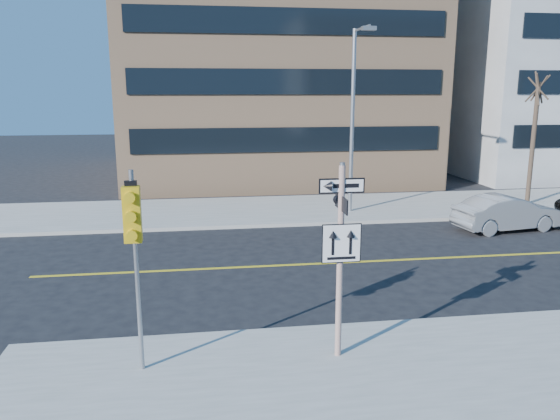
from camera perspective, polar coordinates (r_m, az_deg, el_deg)
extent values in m
plane|color=black|center=(14.17, 3.50, -10.78)|extent=(120.00, 120.00, 0.00)
cylinder|color=silver|center=(11.14, 6.28, -5.60)|extent=(0.13, 0.13, 4.00)
cylinder|color=gray|center=(10.69, 6.53, 4.81)|extent=(0.10, 0.10, 0.06)
cube|color=black|center=(10.75, 6.48, 2.54)|extent=(0.92, 0.03, 0.30)
cube|color=black|center=(10.82, 6.43, 0.71)|extent=(0.03, 0.92, 0.30)
cube|color=white|center=(10.93, 6.44, -3.49)|extent=(0.80, 0.03, 0.80)
cylinder|color=gray|center=(10.87, -14.72, -6.39)|extent=(0.09, 0.09, 4.00)
cube|color=gold|center=(10.36, -15.20, -0.45)|extent=(0.32, 0.22, 1.05)
sphere|color=#8C0705|center=(10.18, -15.39, 1.32)|extent=(0.17, 0.17, 0.17)
sphere|color=black|center=(10.25, -15.28, -0.60)|extent=(0.17, 0.17, 0.17)
sphere|color=black|center=(10.33, -15.16, -2.49)|extent=(0.17, 0.17, 0.17)
imported|color=gray|center=(23.89, 22.66, -0.28)|extent=(2.13, 4.54, 1.44)
cylinder|color=gray|center=(24.71, 7.56, 9.01)|extent=(0.18, 0.18, 8.00)
cylinder|color=gray|center=(23.84, 8.52, 18.25)|extent=(0.10, 2.20, 0.10)
cube|color=gray|center=(22.88, 9.27, 18.23)|extent=(0.55, 0.30, 0.16)
cylinder|color=#372C20|center=(28.84, 24.91, 6.26)|extent=(0.22, 0.22, 5.80)
cube|color=tan|center=(38.19, -1.26, 17.58)|extent=(18.00, 18.00, 18.00)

